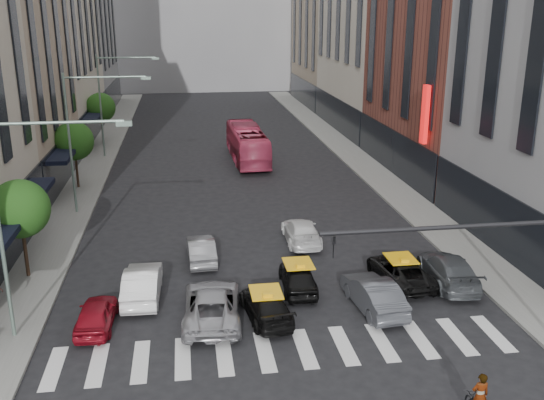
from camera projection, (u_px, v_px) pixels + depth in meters
name	position (u px, v px, depth m)	size (l,w,h in m)	color
ground	(297.00, 371.00, 22.56)	(160.00, 160.00, 0.00)	black
sidewalk_left	(90.00, 174.00, 49.25)	(3.00, 96.00, 0.15)	slate
sidewalk_right	(363.00, 164.00, 52.44)	(3.00, 96.00, 0.15)	slate
building_right_b	(452.00, 7.00, 46.48)	(8.00, 18.00, 26.00)	brown
building_right_d	(333.00, 0.00, 82.03)	(8.00, 18.00, 28.00)	tan
tree_near	(20.00, 209.00, 29.26)	(2.88, 2.88, 4.95)	black
tree_mid	(74.00, 141.00, 44.36)	(2.88, 2.88, 4.95)	black
tree_far	(101.00, 108.00, 59.45)	(2.88, 2.88, 4.95)	black
streetlamp_near	(22.00, 200.00, 23.17)	(5.38, 0.25, 9.00)	gray
streetlamp_mid	(84.00, 125.00, 38.26)	(5.38, 0.25, 9.00)	gray
streetlamp_far	(111.00, 92.00, 53.36)	(5.38, 0.25, 9.00)	gray
traffic_signal	(518.00, 259.00, 21.34)	(10.10, 0.20, 6.00)	black
liberty_sign	(425.00, 115.00, 41.37)	(0.30, 0.70, 4.00)	red
car_red	(96.00, 314.00, 25.46)	(1.48, 3.67, 1.25)	maroon
car_white_front	(142.00, 283.00, 28.07)	(1.59, 4.56, 1.50)	white
car_silver	(212.00, 304.00, 26.10)	(2.42, 5.25, 1.46)	#9A9A9F
taxi_left	(266.00, 305.00, 26.25)	(1.72, 4.24, 1.23)	black
taxi_center	(298.00, 277.00, 28.91)	(1.58, 3.93, 1.34)	black
car_grey_mid	(374.00, 294.00, 27.04)	(1.56, 4.47, 1.47)	#42454A
taxi_right	(400.00, 271.00, 29.62)	(2.14, 4.64, 1.29)	black
car_grey_curb	(448.00, 269.00, 29.59)	(2.04, 5.02, 1.46)	#474B4F
car_row2_left	(201.00, 249.00, 32.24)	(1.40, 4.01, 1.32)	#939498
car_row2_right	(301.00, 231.00, 34.84)	(1.87, 4.61, 1.34)	white
bus	(247.00, 144.00, 53.33)	(2.59, 11.05, 3.08)	#BF3859
rider	(482.00, 377.00, 19.18)	(0.59, 0.39, 1.61)	gray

